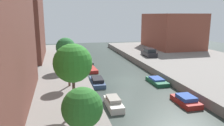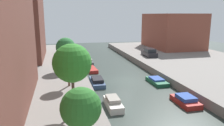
% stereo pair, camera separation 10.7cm
% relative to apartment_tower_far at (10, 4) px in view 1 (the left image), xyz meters
% --- Properties ---
extents(ground_plane, '(84.00, 84.00, 0.00)m').
position_rel_apartment_tower_far_xyz_m(ground_plane, '(16.00, -14.38, -10.53)').
color(ground_plane, '#2D3833').
extents(quay_left, '(20.00, 64.00, 1.00)m').
position_rel_apartment_tower_far_xyz_m(quay_left, '(1.00, -14.38, -10.03)').
color(quay_left, gray).
rests_on(quay_left, ground_plane).
extents(quay_right, '(20.00, 64.00, 1.00)m').
position_rel_apartment_tower_far_xyz_m(quay_right, '(31.00, -14.38, -10.03)').
color(quay_right, gray).
rests_on(quay_right, ground_plane).
extents(apartment_tower_far, '(10.00, 13.97, 19.06)m').
position_rel_apartment_tower_far_xyz_m(apartment_tower_far, '(0.00, 0.00, 0.00)').
color(apartment_tower_far, brown).
rests_on(apartment_tower_far, quay_left).
extents(low_block_right, '(10.00, 14.15, 7.94)m').
position_rel_apartment_tower_far_xyz_m(low_block_right, '(34.00, 6.19, -5.56)').
color(low_block_right, brown).
rests_on(low_block_right, quay_right).
extents(street_tree_0, '(2.08, 2.08, 4.24)m').
position_rel_apartment_tower_far_xyz_m(street_tree_0, '(8.58, -31.54, -6.39)').
color(street_tree_0, brown).
rests_on(street_tree_0, quay_left).
extents(street_tree_1, '(2.97, 2.97, 5.62)m').
position_rel_apartment_tower_far_xyz_m(street_tree_1, '(8.58, -25.29, -5.41)').
color(street_tree_1, '#4D3C30').
rests_on(street_tree_1, quay_left).
extents(street_tree_2, '(1.96, 1.96, 4.50)m').
position_rel_apartment_tower_far_xyz_m(street_tree_2, '(8.58, -17.96, -6.05)').
color(street_tree_2, brown).
rests_on(street_tree_2, quay_left).
extents(street_tree_3, '(2.70, 2.70, 4.63)m').
position_rel_apartment_tower_far_xyz_m(street_tree_3, '(8.58, -10.70, -6.28)').
color(street_tree_3, brown).
rests_on(street_tree_3, quay_left).
extents(parked_car, '(2.05, 4.33, 1.48)m').
position_rel_apartment_tower_far_xyz_m(parked_car, '(24.30, -3.27, -8.91)').
color(parked_car, black).
rests_on(parked_car, quay_right).
extents(moored_boat_left_1, '(1.32, 3.55, 0.99)m').
position_rel_apartment_tower_far_xyz_m(moored_boat_left_1, '(12.45, -22.55, -10.11)').
color(moored_boat_left_1, beige).
rests_on(moored_boat_left_1, ground_plane).
extents(moored_boat_left_2, '(1.65, 4.47, 0.91)m').
position_rel_apartment_tower_far_xyz_m(moored_boat_left_2, '(12.19, -15.11, -10.15)').
color(moored_boat_left_2, '#33476B').
rests_on(moored_boat_left_2, ground_plane).
extents(moored_boat_left_3, '(1.49, 4.00, 0.51)m').
position_rel_apartment_tower_far_xyz_m(moored_boat_left_3, '(12.53, -8.18, -10.27)').
color(moored_boat_left_3, maroon).
rests_on(moored_boat_left_3, ground_plane).
extents(moored_boat_left_4, '(1.38, 4.19, 0.90)m').
position_rel_apartment_tower_far_xyz_m(moored_boat_left_4, '(12.78, -2.45, -10.15)').
color(moored_boat_left_4, '#4C5156').
rests_on(moored_boat_left_4, ground_plane).
extents(moored_boat_right_1, '(1.69, 3.42, 0.89)m').
position_rel_apartment_tower_far_xyz_m(moored_boat_right_1, '(19.64, -23.48, -10.16)').
color(moored_boat_right_1, maroon).
rests_on(moored_boat_right_1, ground_plane).
extents(moored_boat_right_2, '(1.68, 3.84, 0.68)m').
position_rel_apartment_tower_far_xyz_m(moored_boat_right_2, '(19.80, -16.49, -10.24)').
color(moored_boat_right_2, '#195638').
rests_on(moored_boat_right_2, ground_plane).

